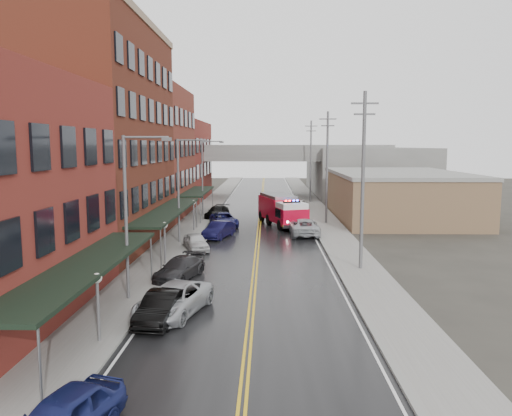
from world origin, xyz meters
name	(u,v)px	position (x,y,z in m)	size (l,w,h in m)	color
ground	(246,366)	(0.00, 0.00, 0.00)	(220.00, 220.00, 0.00)	#2D2B26
road	(259,232)	(0.00, 30.00, 0.01)	(11.00, 160.00, 0.02)	black
sidewalk_left	(185,231)	(-7.30, 30.00, 0.07)	(3.00, 160.00, 0.15)	slate
sidewalk_right	(333,231)	(7.30, 30.00, 0.07)	(3.00, 160.00, 0.15)	slate
curb_left	(202,231)	(-5.65, 30.00, 0.07)	(0.30, 160.00, 0.15)	gray
curb_right	(316,231)	(5.65, 30.00, 0.07)	(0.30, 160.00, 0.15)	gray
brick_building_b	(97,139)	(-13.30, 23.00, 9.00)	(9.00, 20.00, 18.00)	#572417
brick_building_c	(148,153)	(-13.30, 40.50, 7.50)	(9.00, 15.00, 15.00)	brown
brick_building_far	(175,161)	(-13.30, 58.00, 6.00)	(9.00, 20.00, 12.00)	maroon
tan_building	(397,196)	(16.00, 40.00, 2.50)	(14.00, 22.00, 5.00)	brown
right_far_block	(364,171)	(18.00, 70.00, 4.00)	(18.00, 30.00, 8.00)	slate
awning_0	(88,265)	(-7.49, 4.00, 2.99)	(2.60, 16.00, 3.09)	black
awning_1	(168,211)	(-7.49, 23.00, 2.99)	(2.60, 18.00, 3.09)	black
awning_2	(197,191)	(-7.49, 40.50, 2.99)	(2.60, 13.00, 3.09)	black
globe_lamp_0	(97,292)	(-6.40, 2.00, 2.31)	(0.44, 0.44, 3.12)	#59595B
globe_lamp_1	(165,233)	(-6.40, 16.00, 2.31)	(0.44, 0.44, 3.12)	#59595B
globe_lamp_2	(194,208)	(-6.40, 30.00, 2.31)	(0.44, 0.44, 3.12)	#59595B
street_lamp_0	(130,207)	(-6.55, 8.00, 5.19)	(2.64, 0.22, 9.00)	#59595B
street_lamp_1	(181,184)	(-6.55, 24.00, 5.19)	(2.64, 0.22, 9.00)	#59595B
street_lamp_2	(204,173)	(-6.55, 40.00, 5.19)	(2.64, 0.22, 9.00)	#59595B
utility_pole_0	(363,178)	(7.20, 15.00, 6.31)	(1.80, 0.24, 12.00)	#59595B
utility_pole_1	(327,166)	(7.20, 35.00, 6.31)	(1.80, 0.24, 12.00)	#59595B
utility_pole_2	(311,160)	(7.20, 55.00, 6.31)	(1.80, 0.24, 12.00)	#59595B
overpass	(262,161)	(0.00, 62.00, 5.99)	(40.00, 10.00, 7.50)	slate
fire_truck	(282,209)	(2.42, 33.99, 1.73)	(5.41, 9.15, 3.18)	red
parked_car_left_1	(161,307)	(-4.28, 4.70, 0.72)	(1.53, 4.40, 1.45)	black
parked_car_left_2	(174,300)	(-3.89, 5.80, 0.76)	(2.54, 5.50, 1.53)	#A2A6AA
parked_car_left_3	(180,268)	(-4.75, 12.48, 0.68)	(1.91, 4.70, 1.36)	#252427
parked_car_left_4	(196,242)	(-4.95, 21.20, 0.69)	(1.62, 4.03, 1.37)	silver
parked_car_left_5	(219,230)	(-3.60, 26.64, 0.75)	(1.59, 4.56, 1.50)	black
parked_car_left_6	(224,220)	(-3.69, 33.20, 0.71)	(2.37, 5.14, 1.43)	#151651
parked_car_left_7	(217,212)	(-5.00, 39.20, 0.70)	(1.97, 4.86, 1.41)	black
parked_car_right_0	(304,227)	(4.34, 28.20, 0.80)	(2.65, 5.75, 1.60)	#A7AAAF
parked_car_right_1	(293,218)	(3.60, 34.20, 0.79)	(2.22, 5.47, 1.59)	#29292C
parked_car_right_2	(299,205)	(5.00, 46.20, 0.77)	(1.82, 4.51, 1.54)	white
parked_car_right_3	(291,203)	(3.99, 47.80, 0.74)	(1.56, 4.47, 1.47)	black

